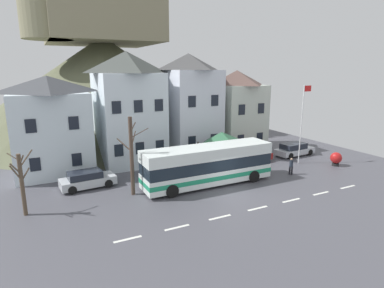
# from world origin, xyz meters

# --- Properties ---
(ground_plane) EXTENTS (40.00, 60.00, 0.07)m
(ground_plane) POSITION_xyz_m (0.00, -0.00, -0.03)
(ground_plane) COLOR #4A4A52
(townhouse_00) EXTENTS (6.39, 6.29, 8.68)m
(townhouse_00) POSITION_xyz_m (-11.67, 12.12, 4.34)
(townhouse_00) COLOR silver
(townhouse_00) RESTS_ON ground_plane
(townhouse_01) EXTENTS (5.88, 6.72, 10.91)m
(townhouse_01) POSITION_xyz_m (-4.50, 12.33, 5.45)
(townhouse_01) COLOR silver
(townhouse_01) RESTS_ON ground_plane
(townhouse_02) EXTENTS (5.11, 6.81, 10.83)m
(townhouse_02) POSITION_xyz_m (2.16, 12.37, 5.41)
(townhouse_02) COLOR silver
(townhouse_02) RESTS_ON ground_plane
(townhouse_03) EXTENTS (5.10, 5.92, 9.10)m
(townhouse_03) POSITION_xyz_m (8.04, 11.93, 4.55)
(townhouse_03) COLOR silver
(townhouse_03) RESTS_ON ground_plane
(hilltop_castle) EXTENTS (41.29, 41.29, 21.26)m
(hilltop_castle) POSITION_xyz_m (-2.96, 30.71, 7.73)
(hilltop_castle) COLOR #5C6047
(hilltop_castle) RESTS_ON ground_plane
(transit_bus) EXTENTS (10.94, 2.78, 3.21)m
(transit_bus) POSITION_xyz_m (-0.75, 2.83, 1.62)
(transit_bus) COLOR white
(transit_bus) RESTS_ON ground_plane
(bus_shelter) EXTENTS (3.60, 3.60, 3.52)m
(bus_shelter) POSITION_xyz_m (2.57, 6.13, 2.94)
(bus_shelter) COLOR #473D33
(bus_shelter) RESTS_ON ground_plane
(parked_car_00) EXTENTS (4.70, 2.12, 1.36)m
(parked_car_00) POSITION_xyz_m (12.15, 6.49, 0.66)
(parked_car_00) COLOR silver
(parked_car_00) RESTS_ON ground_plane
(parked_car_01) EXTENTS (4.34, 2.19, 1.36)m
(parked_car_01) POSITION_xyz_m (-9.69, 6.54, 0.67)
(parked_car_01) COLOR silver
(parked_car_01) RESTS_ON ground_plane
(parked_car_02) EXTENTS (4.76, 2.39, 1.33)m
(parked_car_02) POSITION_xyz_m (6.16, 6.49, 0.66)
(parked_car_02) COLOR maroon
(parked_car_02) RESTS_ON ground_plane
(pedestrian_00) EXTENTS (0.30, 0.33, 1.62)m
(pedestrian_00) POSITION_xyz_m (5.47, 5.27, 0.85)
(pedestrian_00) COLOR #2D2D38
(pedestrian_00) RESTS_ON ground_plane
(pedestrian_01) EXTENTS (0.31, 0.31, 1.53)m
(pedestrian_01) POSITION_xyz_m (7.15, 1.71, 0.84)
(pedestrian_01) COLOR black
(pedestrian_01) RESTS_ON ground_plane
(public_bench) EXTENTS (1.78, 0.48, 0.87)m
(public_bench) POSITION_xyz_m (2.52, 8.09, 0.48)
(public_bench) COLOR #33473D
(public_bench) RESTS_ON ground_plane
(flagpole) EXTENTS (0.95, 0.10, 7.76)m
(flagpole) POSITION_xyz_m (10.43, 4.01, 4.46)
(flagpole) COLOR silver
(flagpole) RESTS_ON ground_plane
(harbour_buoy) EXTENTS (1.09, 1.09, 1.34)m
(harbour_buoy) POSITION_xyz_m (12.98, 1.76, 0.75)
(harbour_buoy) COLOR black
(harbour_buoy) RESTS_ON ground_plane
(bare_tree_00) EXTENTS (1.48, 1.51, 4.14)m
(bare_tree_00) POSITION_xyz_m (-14.08, 3.21, 2.25)
(bare_tree_00) COLOR brown
(bare_tree_00) RESTS_ON ground_plane
(bare_tree_01) EXTENTS (2.14, 1.54, 5.91)m
(bare_tree_01) POSITION_xyz_m (-6.84, 3.48, 3.04)
(bare_tree_01) COLOR #47382D
(bare_tree_01) RESTS_ON ground_plane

